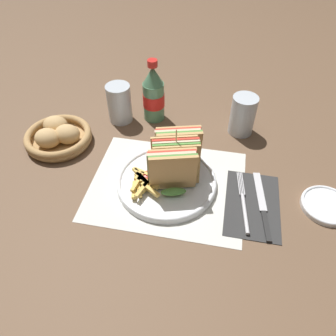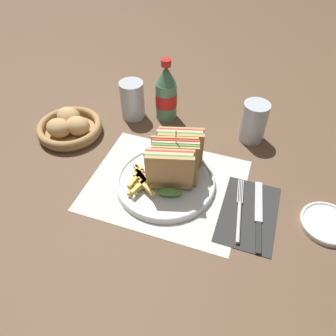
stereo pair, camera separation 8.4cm
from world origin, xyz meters
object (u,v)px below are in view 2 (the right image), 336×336
Objects in this scene: plate_main at (165,181)px; glass_far at (133,102)px; club_sandwich at (175,160)px; knife at (259,215)px; side_saucer at (327,223)px; glass_near at (253,124)px; fork at (239,215)px; coke_bottle_near at (166,94)px; bread_basket at (69,127)px.

glass_far reaches higher than plate_main.
plate_main is 1.48× the size of club_sandwich.
side_saucer is (0.15, 0.03, 0.00)m from knife.
knife is 0.16m from side_saucer.
plate_main is 0.32m from glass_near.
glass_near is 0.34m from side_saucer.
knife is at bearing -6.47° from plate_main.
knife is at bearing -12.02° from club_sandwich.
club_sandwich is at bearing 177.03° from side_saucer.
fork is 0.49m from glass_far.
glass_far is (-0.10, -0.03, -0.03)m from coke_bottle_near.
glass_far is 0.21m from bread_basket.
coke_bottle_near is at bearing 124.61° from fork.
fork is 0.20m from side_saucer.
fork is 0.56m from bread_basket.
bread_basket is at bearing -144.53° from coke_bottle_near.
glass_far is (-0.38, -0.01, 0.00)m from glass_near.
coke_bottle_near is 1.03× the size of bread_basket.
plate_main is 1.35× the size of fork.
glass_near reaches higher than knife.
coke_bottle_near reaches higher than knife.
club_sandwich reaches higher than glass_far.
bread_basket is (-0.59, 0.13, 0.02)m from knife.
coke_bottle_near reaches higher than glass_far.
club_sandwich is 0.91× the size of fork.
club_sandwich is 0.90× the size of bread_basket.
bread_basket is (-0.25, -0.18, -0.06)m from coke_bottle_near.
club_sandwich reaches higher than fork.
coke_bottle_near is 1.64× the size of glass_near.
bread_basket is 1.57× the size of side_saucer.
coke_bottle_near reaches higher than fork.
fork is 0.44m from coke_bottle_near.
club_sandwich is 0.32m from glass_far.
glass_far is at bearing 140.06° from knife.
glass_far is (-0.20, 0.25, 0.04)m from plate_main.
fork is 1.59× the size of glass_near.
club_sandwich is 0.88× the size of coke_bottle_near.
plate_main is at bearing -134.28° from club_sandwich.
bread_basket is 0.75m from side_saucer.
glass_near reaches higher than fork.
coke_bottle_near reaches higher than plate_main.
knife is 0.60m from bread_basket.
knife is 0.52m from glass_far.
glass_near reaches higher than bread_basket.
fork is 0.90× the size of knife.
club_sandwich is 0.28m from coke_bottle_near.
glass_far is at bearing 128.43° from plate_main.
knife is 1.76× the size of glass_far.
bread_basket is at bearing 167.12° from club_sandwich.
glass_far reaches higher than fork.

